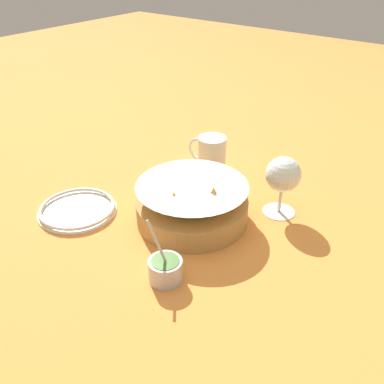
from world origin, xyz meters
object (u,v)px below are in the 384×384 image
at_px(sauce_cup, 165,269).
at_px(side_plate, 77,209).
at_px(beer_mug, 211,156).
at_px(food_basket, 192,204).
at_px(wine_glass, 283,176).

xyz_separation_m(sauce_cup, side_plate, (0.30, -0.04, -0.02)).
relative_size(beer_mug, side_plate, 0.64).
height_order(food_basket, sauce_cup, sauce_cup).
xyz_separation_m(sauce_cup, beer_mug, (0.17, -0.38, 0.02)).
distance_m(beer_mug, side_plate, 0.36).
bearing_deg(beer_mug, wine_glass, 164.60).
bearing_deg(side_plate, beer_mug, -110.07).
distance_m(food_basket, wine_glass, 0.20).
distance_m(sauce_cup, side_plate, 0.30).
height_order(wine_glass, beer_mug, wine_glass).
distance_m(sauce_cup, wine_glass, 0.33).
relative_size(sauce_cup, side_plate, 0.66).
bearing_deg(beer_mug, food_basket, 114.96).
distance_m(wine_glass, beer_mug, 0.25).
relative_size(sauce_cup, beer_mug, 1.04).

